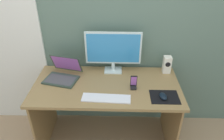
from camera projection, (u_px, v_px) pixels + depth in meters
name	position (u px, v px, depth m)	size (l,w,h in m)	color
ground_plane	(107.00, 139.00, 2.42)	(8.00, 8.00, 0.00)	tan
wall_back	(108.00, 20.00, 2.10)	(6.00, 0.04, 2.50)	slate
door_left	(4.00, 43.00, 2.23)	(0.82, 0.02, 2.02)	white
desk	(107.00, 98.00, 2.11)	(1.39, 0.68, 0.75)	olive
monitor	(113.00, 50.00, 2.13)	(0.56, 0.14, 0.43)	silver
speaker_right	(167.00, 65.00, 2.18)	(0.08, 0.08, 0.18)	white
laptop	(63.00, 74.00, 2.11)	(0.37, 0.36, 0.21)	#304037
keyboard_external	(106.00, 98.00, 1.85)	(0.42, 0.12, 0.01)	white
mousepad	(164.00, 97.00, 1.87)	(0.25, 0.20, 0.00)	black
mouse	(163.00, 96.00, 1.85)	(0.06, 0.10, 0.04)	black
phone_in_dock	(134.00, 84.00, 1.96)	(0.06, 0.05, 0.14)	black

